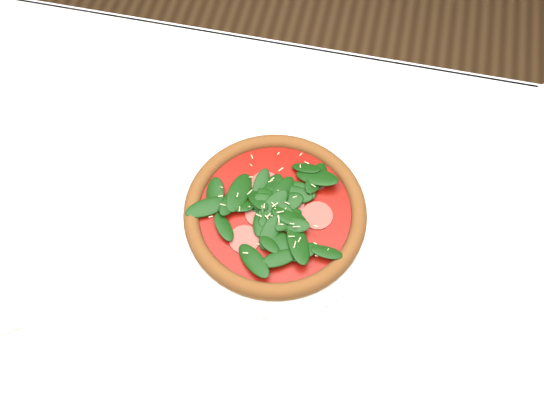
# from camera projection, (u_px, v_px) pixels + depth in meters

# --- Properties ---
(ground) EXTENTS (6.00, 6.00, 0.00)m
(ground) POSITION_uv_depth(u_px,v_px,m) (251.00, 364.00, 1.56)
(ground) COLOR brown
(ground) RESTS_ON ground
(dining_table) EXTENTS (1.21, 0.81, 0.75)m
(dining_table) POSITION_uv_depth(u_px,v_px,m) (239.00, 270.00, 0.98)
(dining_table) COLOR silver
(dining_table) RESTS_ON ground
(plate) EXTENTS (0.31, 0.31, 0.01)m
(plate) POSITION_uv_depth(u_px,v_px,m) (275.00, 216.00, 0.91)
(plate) COLOR silver
(plate) RESTS_ON dining_table
(pizza) EXTENTS (0.35, 0.35, 0.04)m
(pizza) POSITION_uv_depth(u_px,v_px,m) (275.00, 211.00, 0.89)
(pizza) COLOR #9F6B26
(pizza) RESTS_ON plate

